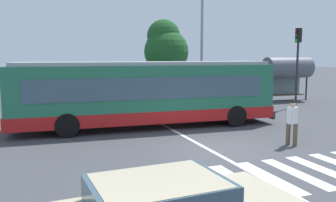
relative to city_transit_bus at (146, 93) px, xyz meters
name	(u,v)px	position (x,y,z in m)	size (l,w,h in m)	color
ground_plane	(218,148)	(1.29, -4.66, -1.59)	(160.00, 160.00, 0.00)	#424449
city_transit_bus	(146,93)	(0.00, 0.00, 0.00)	(12.37, 3.17, 3.06)	black
pedestrian_crossing_street	(292,120)	(4.04, -5.27, -0.62)	(0.53, 0.41, 1.72)	brown
parked_car_white	(61,90)	(-3.09, 11.90, -0.82)	(2.29, 4.67, 1.35)	black
parked_car_black	(97,89)	(-0.36, 12.09, -0.82)	(2.15, 4.62, 1.35)	black
parked_car_teal	(131,88)	(2.29, 11.69, -0.82)	(2.22, 4.65, 1.35)	black
parked_car_blue	(163,87)	(4.99, 11.86, -0.82)	(2.26, 4.66, 1.35)	black
parked_car_silver	(193,86)	(7.74, 11.84, -0.82)	(2.04, 4.58, 1.35)	black
traffic_light_far_corner	(298,55)	(11.02, 2.84, 1.80)	(0.33, 0.32, 5.09)	#28282B
bus_stop_shelter	(288,68)	(12.70, 5.84, 0.83)	(3.72, 1.54, 3.25)	#28282B
twin_arm_street_lamp	(202,15)	(6.53, 7.66, 4.66)	(4.11, 0.32, 10.39)	#939399
background_tree_right	(166,47)	(5.68, 13.00, 2.49)	(3.80, 3.80, 6.45)	brown
crosswalk_painted_stripes	(283,175)	(1.60, -7.91, -1.58)	(7.04, 2.83, 0.01)	silver
lane_center_line	(186,137)	(0.90, -2.66, -1.59)	(0.16, 24.00, 0.01)	silver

